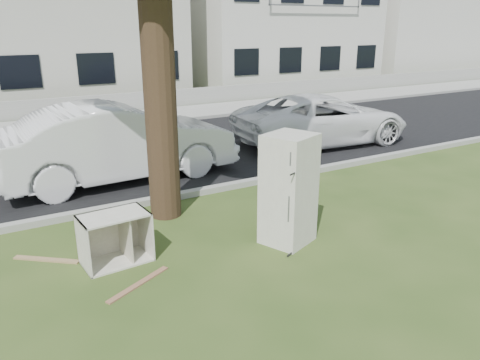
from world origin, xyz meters
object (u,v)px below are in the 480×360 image
car_center (118,142)px  cabinet (115,238)px  fridge (289,189)px  car_right (322,119)px

car_center → cabinet: bearing=160.5°
fridge → car_right: fridge is taller
fridge → cabinet: 2.65m
cabinet → car_right: (7.07, 4.05, 0.34)m
fridge → car_center: fridge is taller
car_center → car_right: size_ratio=1.00×
fridge → car_center: 4.58m
fridge → car_right: size_ratio=0.34×
fridge → car_right: (4.56, 4.71, -0.16)m
fridge → car_center: bearing=85.2°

